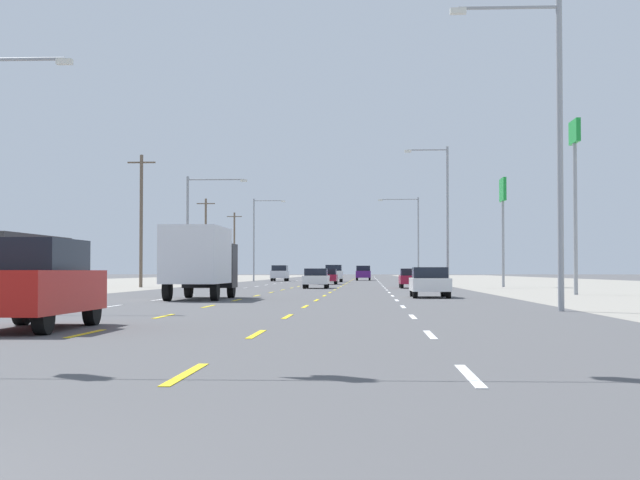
{
  "coord_description": "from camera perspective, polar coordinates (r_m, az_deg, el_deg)",
  "views": [
    {
      "loc": [
        4.01,
        -4.85,
        1.28
      ],
      "look_at": [
        0.85,
        57.83,
        3.31
      ],
      "focal_mm": 53.89,
      "sensor_mm": 36.0,
      "label": 1
    }
  ],
  "objects": [
    {
      "name": "suv_center_turn_farthest",
      "position": [
        111.25,
        0.83,
        -1.98
      ],
      "size": [
        1.98,
        4.9,
        1.98
      ],
      "color": "white",
      "rests_on": "ground"
    },
    {
      "name": "utility_pole_left_row_1",
      "position": [
        76.27,
        -10.57,
        1.27
      ],
      "size": [
        2.2,
        0.26,
        10.38
      ],
      "color": "brown",
      "rests_on": "ground"
    },
    {
      "name": "box_truck_inner_left_near",
      "position": [
        43.64,
        -7.14,
        -1.11
      ],
      "size": [
        2.4,
        7.2,
        3.23
      ],
      "color": "black",
      "rests_on": "ground"
    },
    {
      "name": "signal_span_wire",
      "position": [
        15.57,
        -12.21,
        12.58
      ],
      "size": [
        25.21,
        0.53,
        8.67
      ],
      "color": "brown",
      "rests_on": "ground"
    },
    {
      "name": "streetlight_left_row_2",
      "position": [
        118.91,
        -3.77,
        0.37
      ],
      "size": [
        4.01,
        0.26,
        10.24
      ],
      "color": "gray",
      "rests_on": "ground"
    },
    {
      "name": "pole_sign_right_row_1",
      "position": [
        53.66,
        14.9,
        4.24
      ],
      "size": [
        0.24,
        1.99,
        9.42
      ],
      "color": "gray",
      "rests_on": "ground"
    },
    {
      "name": "pole_sign_right_row_2",
      "position": [
        77.98,
        10.81,
        2.21
      ],
      "size": [
        0.24,
        2.47,
        8.68
      ],
      "color": "gray",
      "rests_on": "ground"
    },
    {
      "name": "sedan_center_turn_midfar",
      "position": [
        70.7,
        -0.23,
        -2.28
      ],
      "size": [
        1.8,
        4.5,
        1.46
      ],
      "color": "white",
      "rests_on": "ground"
    },
    {
      "name": "suv_inner_right_distant_b",
      "position": [
        128.7,
        2.59,
        -1.96
      ],
      "size": [
        1.98,
        4.9,
        1.98
      ],
      "color": "#4C196B",
      "rests_on": "ground"
    },
    {
      "name": "utility_pole_left_row_2",
      "position": [
        115.23,
        -6.8,
        0.09
      ],
      "size": [
        2.2,
        0.26,
        9.93
      ],
      "color": "brown",
      "rests_on": "ground"
    },
    {
      "name": "sedan_center_turn_farther",
      "position": [
        91.99,
        0.46,
        -2.18
      ],
      "size": [
        1.8,
        4.5,
        1.46
      ],
      "color": "maroon",
      "rests_on": "ground"
    },
    {
      "name": "streetlight_right_row_2",
      "position": [
        118.25,
        5.6,
        0.47
      ],
      "size": [
        4.99,
        0.26,
        10.35
      ],
      "color": "gray",
      "rests_on": "ground"
    },
    {
      "name": "streetlight_right_row_0",
      "position": [
        31.77,
        13.48,
        6.24
      ],
      "size": [
        3.58,
        0.26,
        10.03
      ],
      "color": "gray",
      "rests_on": "ground"
    },
    {
      "name": "ground_plane",
      "position": [
        70.98,
        -0.36,
        -2.88
      ],
      "size": [
        572.0,
        572.0,
        0.0
      ],
      "primitive_type": "plane",
      "color": "#4C4C4F"
    },
    {
      "name": "streetlight_left_row_1",
      "position": [
        75.8,
        -7.45,
        1.11
      ],
      "size": [
        4.79,
        0.26,
        8.71
      ],
      "color": "gray",
      "rests_on": "ground"
    },
    {
      "name": "sedan_far_right_far",
      "position": [
        72.02,
        5.46,
        -2.26
      ],
      "size": [
        1.8,
        4.5,
        1.46
      ],
      "color": "maroon",
      "rests_on": "ground"
    },
    {
      "name": "suv_inner_left_nearest",
      "position": [
        21.92,
        -16.74,
        -2.44
      ],
      "size": [
        1.98,
        4.9,
        1.98
      ],
      "color": "red",
      "rests_on": "ground"
    },
    {
      "name": "lane_markings",
      "position": [
        109.43,
        0.78,
        -2.52
      ],
      "size": [
        10.64,
        227.6,
        0.01
      ],
      "color": "white",
      "rests_on": "ground"
    },
    {
      "name": "utility_pole_left_row_3",
      "position": [
        142.02,
        -5.11,
        -0.28
      ],
      "size": [
        2.2,
        0.26,
        9.91
      ],
      "color": "brown",
      "rests_on": "ground"
    },
    {
      "name": "streetlight_right_row_1",
      "position": [
        74.86,
        7.37,
        1.91
      ],
      "size": [
        3.41,
        0.26,
        10.94
      ],
      "color": "gray",
      "rests_on": "ground"
    },
    {
      "name": "sedan_far_right_mid",
      "position": [
        46.71,
        6.53,
        -2.49
      ],
      "size": [
        1.8,
        4.5,
        1.46
      ],
      "color": "white",
      "rests_on": "ground"
    },
    {
      "name": "suv_far_left_distant_a",
      "position": [
        120.28,
        -2.4,
        -1.97
      ],
      "size": [
        1.98,
        4.9,
        1.98
      ],
      "color": "silver",
      "rests_on": "ground"
    }
  ]
}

